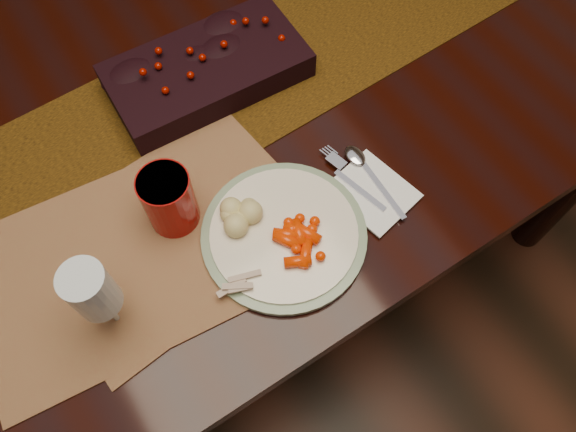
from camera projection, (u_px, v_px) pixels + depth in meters
floor at (233, 261)px, 1.72m from camera, size 5.00×5.00×0.00m
dining_table at (220, 204)px, 1.39m from camera, size 1.80×1.00×0.75m
table_runner at (171, 116)px, 1.05m from camera, size 1.56×0.38×0.00m
centerpiece at (206, 67)px, 1.05m from camera, size 0.37×0.20×0.07m
placemat_main at (175, 232)px, 0.94m from camera, size 0.47×0.36×0.00m
placemat_second at (116, 265)px, 0.91m from camera, size 0.49×0.38×0.00m
dinner_plate at (284, 234)px, 0.92m from camera, size 0.27×0.27×0.02m
baby_carrots at (299, 245)px, 0.90m from camera, size 0.14×0.12×0.02m
mashed_potatoes at (237, 211)px, 0.91m from camera, size 0.09×0.08×0.04m
turkey_shreds at (238, 279)px, 0.87m from camera, size 0.08×0.07×0.02m
napkin at (373, 192)px, 0.97m from camera, size 0.14×0.15×0.00m
fork at (354, 183)px, 0.97m from camera, size 0.05×0.14×0.00m
spoon at (374, 180)px, 0.97m from camera, size 0.04×0.16×0.00m
red_cup at (169, 200)px, 0.90m from camera, size 0.09×0.09×0.12m
wine_glass at (100, 300)px, 0.79m from camera, size 0.08×0.08×0.18m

